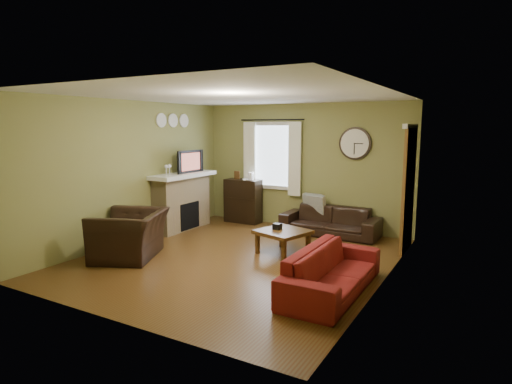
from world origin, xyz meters
The scene contains 31 objects.
floor centered at (0.00, 0.00, 0.00)m, with size 4.60×5.20×0.00m, color #503315.
ceiling centered at (0.00, 0.00, 2.60)m, with size 4.60×5.20×0.00m, color white.
wall_left centered at (-2.30, 0.00, 1.30)m, with size 0.00×5.20×2.60m, color olive.
wall_right centered at (2.30, 0.00, 1.30)m, with size 0.00×5.20×2.60m, color olive.
wall_back centered at (0.00, 2.60, 1.30)m, with size 4.60×0.00×2.60m, color olive.
wall_front centered at (0.00, -2.60, 1.30)m, with size 4.60×0.00×2.60m, color olive.
fireplace centered at (-2.10, 1.15, 0.55)m, with size 0.40×1.40×1.10m, color tan.
firebox centered at (-1.91, 1.15, 0.30)m, with size 0.04×0.60×0.55m, color black.
mantel centered at (-2.07, 1.15, 1.14)m, with size 0.58×1.60×0.08m, color white.
tv centered at (-2.05, 1.30, 1.35)m, with size 0.60×0.08×0.35m, color black.
tv_screen centered at (-1.97, 1.30, 1.41)m, with size 0.02×0.62×0.36m, color #994C3F.
medallion_left centered at (-2.28, 0.80, 2.25)m, with size 0.28×0.28×0.03m, color white.
medallion_mid centered at (-2.28, 1.15, 2.25)m, with size 0.28×0.28×0.03m, color white.
medallion_right centered at (-2.28, 1.50, 2.25)m, with size 0.28×0.28×0.03m, color white.
window_pane centered at (-0.70, 2.58, 1.50)m, with size 1.00×0.02×1.30m, color silver, non-canonical shape.
curtain_rod centered at (-0.70, 2.48, 2.27)m, with size 0.03×0.03×1.50m, color black.
curtain_left centered at (-1.25, 2.48, 1.45)m, with size 0.28×0.04×1.55m, color white.
curtain_right centered at (-0.15, 2.48, 1.45)m, with size 0.28×0.04×1.55m, color white.
wall_clock centered at (1.10, 2.55, 1.80)m, with size 0.64×0.06×0.64m, color white, non-canonical shape.
door centered at (2.27, 1.85, 1.05)m, with size 0.05×0.90×2.10m, color brown.
bookshelf centered at (-1.33, 2.33, 0.48)m, with size 0.81×0.35×0.97m, color black, non-canonical shape.
book centered at (-1.29, 2.25, 0.96)m, with size 0.16×0.21×0.02m, color #422910.
sofa_brown centered at (0.76, 2.21, 0.28)m, with size 1.91×0.75×0.56m, color black.
pillow_left centered at (0.29, 2.44, 0.55)m, with size 0.41×0.12×0.41m, color gray.
pillow_right centered at (0.40, 2.37, 0.55)m, with size 0.39×0.12×0.39m, color gray.
sofa_red centered at (1.80, -0.61, 0.29)m, with size 1.95×0.76×0.57m, color maroon.
armchair centered at (-1.57, -0.82, 0.38)m, with size 1.17×1.02×0.76m, color black.
coffee_table centered at (0.51, 0.60, 0.20)m, with size 0.76×0.76×0.40m, color #422910, non-canonical shape.
tissue_box centered at (0.39, 0.62, 0.40)m, with size 0.13×0.13×0.10m, color black.
wine_glass_a centered at (-2.05, 0.64, 1.28)m, with size 0.07×0.07×0.21m, color white, non-canonical shape.
wine_glass_b centered at (-2.05, 0.74, 1.28)m, with size 0.07×0.07×0.21m, color white, non-canonical shape.
Camera 1 is at (3.57, -5.70, 2.12)m, focal length 30.00 mm.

